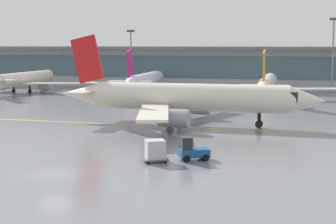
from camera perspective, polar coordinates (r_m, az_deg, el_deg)
ground_plane at (r=43.81m, az=-11.91°, el=-6.41°), size 400.00×400.00×0.00m
taxiway_centreline_stripe at (r=66.66m, az=1.95°, el=-1.60°), size 110.00×1.77×0.01m
terminal_concourse at (r=126.60m, az=6.43°, el=4.75°), size 199.83×11.00×9.60m
gate_airplane_1 at (r=118.71m, az=-14.86°, el=3.37°), size 26.14×28.01×9.31m
gate_airplane_2 at (r=110.95m, az=-2.40°, el=3.35°), size 26.11×28.09×9.31m
gate_airplane_3 at (r=102.41m, az=10.41°, el=2.92°), size 26.12×28.07×9.31m
taxiing_regional_jet at (r=68.27m, az=2.00°, el=1.50°), size 34.38×32.06×11.42m
baggage_tug at (r=47.74m, az=2.51°, el=-4.04°), size 2.95×2.52×2.10m
cargo_dolly_lead at (r=46.96m, az=-1.36°, el=-4.03°), size 2.61×2.41×1.94m
apron_light_mast_1 at (r=124.93m, az=-3.93°, el=5.87°), size 1.80×0.36×13.36m
apron_light_mast_2 at (r=118.44m, az=16.95°, el=6.04°), size 1.80×0.36×15.56m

